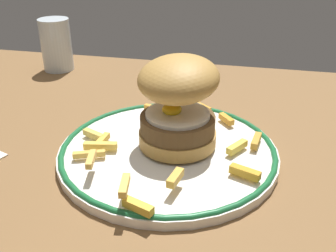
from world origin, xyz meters
TOP-DOWN VIEW (x-y plane):
  - ground_plane at (0.00, 0.00)cm, footprint 111.99×84.19cm
  - dinner_plate at (4.64, 1.32)cm, footprint 29.42×29.42cm
  - burger at (5.62, 2.83)cm, footprint 13.72×14.09cm
  - fries_pile at (4.85, -0.42)cm, footprint 24.73×26.63cm
  - water_glass at (-26.55, 31.33)cm, footprint 6.42×6.42cm
  - spoon at (1.59, 22.45)cm, footprint 3.16×13.41cm

SIDE VIEW (x-z plane):
  - ground_plane at x=0.00cm, z-range -4.00..0.00cm
  - spoon at x=1.59cm, z-range -0.09..0.81cm
  - dinner_plate at x=4.64cm, z-range 0.04..1.64cm
  - fries_pile at x=4.85cm, z-range 1.12..3.57cm
  - water_glass at x=-26.55cm, z-range -0.70..10.21cm
  - burger at x=5.62cm, z-range 1.45..13.75cm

